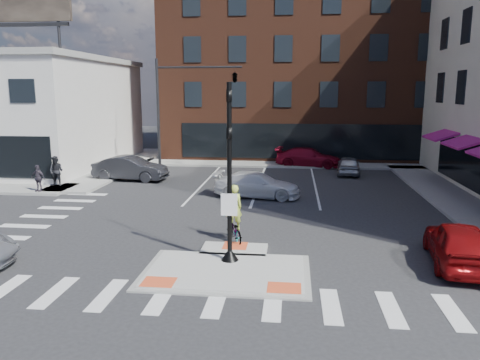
# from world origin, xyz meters

# --- Properties ---
(ground) EXTENTS (120.00, 120.00, 0.00)m
(ground) POSITION_xyz_m (0.00, 0.00, 0.00)
(ground) COLOR #28282B
(ground) RESTS_ON ground
(refuge_island) EXTENTS (5.40, 4.65, 0.13)m
(refuge_island) POSITION_xyz_m (0.00, -0.26, 0.05)
(refuge_island) COLOR gray
(refuge_island) RESTS_ON ground
(sidewalk_nw) EXTENTS (23.50, 20.50, 0.15)m
(sidewalk_nw) POSITION_xyz_m (-16.76, 15.29, 0.08)
(sidewalk_nw) COLOR gray
(sidewalk_nw) RESTS_ON ground
(sidewalk_e) EXTENTS (3.00, 24.00, 0.15)m
(sidewalk_e) POSITION_xyz_m (10.80, 10.00, 0.07)
(sidewalk_e) COLOR gray
(sidewalk_e) RESTS_ON ground
(sidewalk_n) EXTENTS (26.00, 3.00, 0.15)m
(sidewalk_n) POSITION_xyz_m (3.00, 22.00, 0.07)
(sidewalk_n) COLOR gray
(sidewalk_n) RESTS_ON ground
(building_n) EXTENTS (24.40, 18.40, 15.50)m
(building_n) POSITION_xyz_m (3.00, 31.99, 7.80)
(building_n) COLOR #4F2718
(building_n) RESTS_ON ground
(building_far_left) EXTENTS (10.00, 12.00, 10.00)m
(building_far_left) POSITION_xyz_m (-4.00, 52.00, 5.00)
(building_far_left) COLOR slate
(building_far_left) RESTS_ON ground
(building_far_right) EXTENTS (12.00, 12.00, 12.00)m
(building_far_right) POSITION_xyz_m (9.00, 54.00, 6.00)
(building_far_right) COLOR brown
(building_far_right) RESTS_ON ground
(signal_pole) EXTENTS (0.60, 0.60, 5.98)m
(signal_pole) POSITION_xyz_m (0.00, 0.40, 2.36)
(signal_pole) COLOR black
(signal_pole) RESTS_ON refuge_island
(mast_arm_signal) EXTENTS (6.10, 2.24, 8.00)m
(mast_arm_signal) POSITION_xyz_m (-3.47, 18.00, 6.21)
(mast_arm_signal) COLOR black
(mast_arm_signal) RESTS_ON ground
(red_sedan) EXTENTS (2.35, 4.66, 1.52)m
(red_sedan) POSITION_xyz_m (7.70, 1.12, 0.76)
(red_sedan) COLOR maroon
(red_sedan) RESTS_ON ground
(white_pickup) EXTENTS (4.94, 2.45, 1.38)m
(white_pickup) POSITION_xyz_m (0.16, 10.60, 0.69)
(white_pickup) COLOR white
(white_pickup) RESTS_ON ground
(bg_car_dark) EXTENTS (4.97, 2.16, 1.59)m
(bg_car_dark) POSITION_xyz_m (-8.50, 14.58, 0.79)
(bg_car_dark) COLOR #26272B
(bg_car_dark) RESTS_ON ground
(bg_car_silver) EXTENTS (1.90, 3.93, 1.29)m
(bg_car_silver) POSITION_xyz_m (6.01, 18.42, 0.65)
(bg_car_silver) COLOR #ACAEB3
(bg_car_silver) RESTS_ON ground
(bg_car_red) EXTENTS (5.31, 2.83, 1.46)m
(bg_car_red) POSITION_xyz_m (3.31, 21.50, 0.73)
(bg_car_red) COLOR maroon
(bg_car_red) RESTS_ON ground
(cyclist) EXTENTS (1.29, 1.91, 2.27)m
(cyclist) POSITION_xyz_m (-0.16, 2.80, 0.76)
(cyclist) COLOR #3F3F44
(cyclist) RESTS_ON ground
(pedestrian_a) EXTENTS (0.94, 0.76, 1.82)m
(pedestrian_a) POSITION_xyz_m (-12.00, 11.51, 1.06)
(pedestrian_a) COLOR black
(pedestrian_a) RESTS_ON sidewalk_nw
(pedestrian_b) EXTENTS (0.95, 0.55, 1.53)m
(pedestrian_b) POSITION_xyz_m (-12.32, 10.00, 0.91)
(pedestrian_b) COLOR #3A323E
(pedestrian_b) RESTS_ON sidewalk_nw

